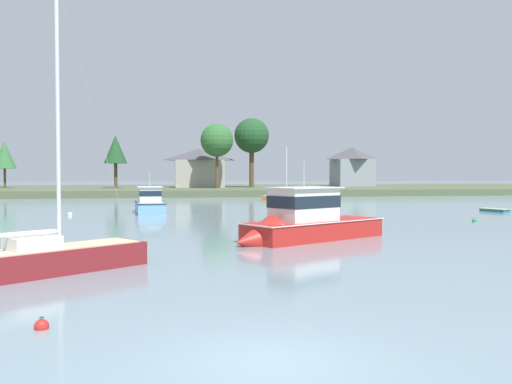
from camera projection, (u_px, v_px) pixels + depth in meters
ground_plane at (269, 361)px, 11.00m from camera, size 544.29×544.29×0.00m
far_shore_bank at (180, 190)px, 111.46m from camera, size 244.93×50.18×1.18m
cruiser_skyblue at (149, 206)px, 53.76m from camera, size 3.42×8.62×5.03m
dinghy_teal at (495, 211)px, 54.86m from camera, size 2.19×3.17×0.43m
sailboat_maroon at (43, 267)px, 20.60m from camera, size 7.76×6.72×12.08m
sailboat_wood at (283, 199)px, 77.83m from camera, size 6.36×3.43×8.32m
cruiser_red at (301, 227)px, 30.94m from camera, size 10.55×7.76×5.83m
mooring_buoy_white at (70, 214)px, 50.09m from camera, size 0.44×0.44×0.49m
mooring_buoy_red at (42, 326)px, 13.28m from camera, size 0.37×0.37×0.42m
mooring_buoy_green at (474, 221)px, 43.33m from camera, size 0.38×0.38×0.44m
shore_tree_right_mid at (252, 136)px, 108.14m from camera, size 7.09×7.09×14.10m
shore_tree_far_left at (4, 155)px, 103.46m from camera, size 4.36×4.36×9.11m
shore_tree_inland_a at (217, 141)px, 100.14m from camera, size 6.21×6.21×12.19m
shore_tree_center_left at (116, 150)px, 103.29m from camera, size 4.46×4.46×10.25m
cottage_hillside at (352, 166)px, 118.53m from camera, size 8.71×8.59×8.73m
cottage_eastern at (199, 167)px, 108.70m from camera, size 10.55×8.81×7.91m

